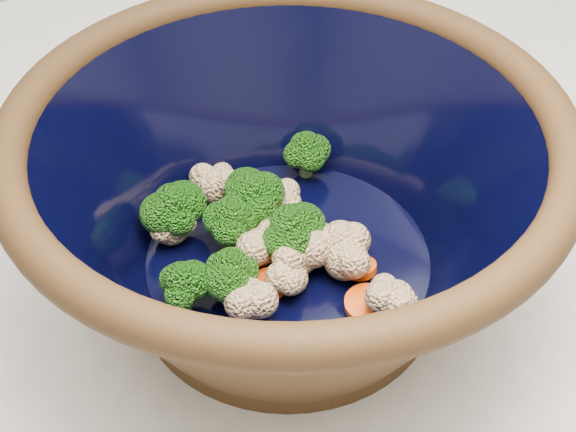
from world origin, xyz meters
The scene contains 2 objects.
mixing_bowl centered at (-0.09, 0.01, 1.00)m, with size 0.39×0.39×0.17m.
vegetable_pile centered at (-0.10, 0.03, 0.96)m, with size 0.19×0.20×0.06m.
Camera 1 is at (-0.30, -0.36, 1.38)m, focal length 50.00 mm.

